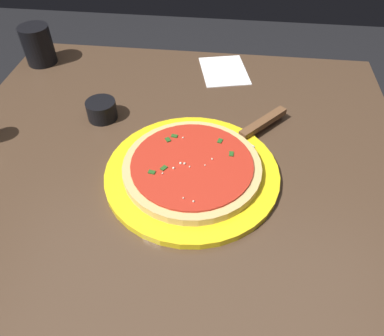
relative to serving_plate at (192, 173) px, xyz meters
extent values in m
cube|color=black|center=(0.40, -0.34, -0.41)|extent=(0.06, 0.06, 0.75)
cube|color=black|center=(0.40, 0.43, -0.41)|extent=(0.06, 0.06, 0.75)
cube|color=#473323|center=(-0.01, 0.04, -0.02)|extent=(0.95, 0.91, 0.03)
cylinder|color=yellow|center=(0.00, 0.00, 0.00)|extent=(0.32, 0.32, 0.01)
cylinder|color=#DBB26B|center=(0.00, 0.00, 0.01)|extent=(0.25, 0.25, 0.02)
cylinder|color=red|center=(0.00, 0.00, 0.02)|extent=(0.22, 0.22, 0.00)
sphere|color=#EFEACC|center=(-0.08, 0.00, 0.03)|extent=(0.00, 0.00, 0.00)
sphere|color=#EFEACC|center=(-0.01, 0.00, 0.03)|extent=(0.00, 0.00, 0.00)
sphere|color=#EFEACC|center=(0.06, 0.03, 0.03)|extent=(0.00, 0.00, 0.00)
sphere|color=#EFEACC|center=(0.00, 0.01, 0.03)|extent=(0.00, 0.00, 0.00)
sphere|color=#EFEACC|center=(-0.09, -0.01, 0.03)|extent=(0.00, 0.00, 0.00)
sphere|color=#EFEACC|center=(-0.02, 0.03, 0.03)|extent=(0.00, 0.00, 0.00)
sphere|color=#EFEACC|center=(-0.03, 0.05, 0.03)|extent=(0.00, 0.00, 0.00)
sphere|color=#EFEACC|center=(0.00, 0.02, 0.03)|extent=(0.00, 0.00, 0.00)
sphere|color=#EFEACC|center=(0.01, -0.04, 0.03)|extent=(0.00, 0.00, 0.00)
sphere|color=#EFEACC|center=(0.00, -0.02, 0.03)|extent=(0.00, 0.00, 0.00)
cube|color=#23561E|center=(0.06, -0.05, 0.03)|extent=(0.01, 0.01, 0.00)
cube|color=#23561E|center=(-0.02, 0.05, 0.03)|extent=(0.01, 0.01, 0.00)
cube|color=#23561E|center=(0.03, -0.07, 0.03)|extent=(0.01, 0.01, 0.00)
cube|color=#23561E|center=(0.06, 0.05, 0.03)|extent=(0.01, 0.01, 0.00)
cube|color=#23561E|center=(-0.03, 0.07, 0.03)|extent=(0.01, 0.01, 0.00)
cube|color=#23561E|center=(0.07, 0.04, 0.03)|extent=(0.01, 0.01, 0.00)
cube|color=silver|center=(0.07, -0.06, 0.01)|extent=(0.11, 0.11, 0.00)
cube|color=brown|center=(0.15, -0.13, 0.01)|extent=(0.11, 0.10, 0.01)
cylinder|color=black|center=(0.36, 0.44, 0.04)|extent=(0.07, 0.07, 0.10)
cylinder|color=black|center=(0.15, 0.21, 0.01)|extent=(0.06, 0.06, 0.04)
cube|color=white|center=(0.38, -0.04, -0.01)|extent=(0.17, 0.14, 0.00)
camera|label=1|loc=(-0.47, -0.06, 0.49)|focal=34.87mm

